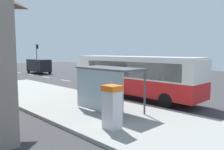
{
  "coord_description": "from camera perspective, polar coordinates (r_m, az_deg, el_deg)",
  "views": [
    {
      "loc": [
        -14.86,
        -9.87,
        3.58
      ],
      "look_at": [
        -1.0,
        4.46,
        1.5
      ],
      "focal_mm": 36.09,
      "sensor_mm": 36.0,
      "label": 1
    }
  ],
  "objects": [
    {
      "name": "ground_plane",
      "position": [
        28.34,
        -12.05,
        -1.47
      ],
      "size": [
        56.0,
        92.0,
        0.04
      ],
      "primitive_type": "cube",
      "color": "#38383A"
    },
    {
      "name": "ticket_machine",
      "position": [
        9.95,
        0.0,
        -8.05
      ],
      "size": [
        0.66,
        0.76,
        1.94
      ],
      "color": "silver",
      "rests_on": "sidewalk_platform"
    },
    {
      "name": "recycling_bin_red",
      "position": [
        16.72,
        -3.65,
        -4.13
      ],
      "size": [
        0.52,
        0.52,
        0.95
      ],
      "primitive_type": "cylinder",
      "color": "red",
      "rests_on": "sidewalk_platform"
    },
    {
      "name": "sedan_near",
      "position": [
        52.98,
        -25.12,
        2.38
      ],
      "size": [
        1.88,
        4.42,
        1.52
      ],
      "color": "black",
      "rests_on": "ground"
    },
    {
      "name": "bus_shelter",
      "position": [
        12.64,
        -1.76,
        -0.78
      ],
      "size": [
        1.8,
        4.0,
        2.5
      ],
      "color": "#4C4C51",
      "rests_on": "sidewalk_platform"
    },
    {
      "name": "lane_stripe_seg_6",
      "position": [
        37.26,
        -19.92,
        0.09
      ],
      "size": [
        0.16,
        2.2,
        0.01
      ],
      "primitive_type": "cube",
      "color": "silver",
      "rests_on": "ground"
    },
    {
      "name": "lane_stripe_seg_2",
      "position": [
        20.82,
        3.36,
        -3.94
      ],
      "size": [
        0.16,
        2.2,
        0.01
      ],
      "primitive_type": "cube",
      "color": "silver",
      "rests_on": "ground"
    },
    {
      "name": "bus",
      "position": [
        17.45,
        5.13,
        0.22
      ],
      "size": [
        2.65,
        11.04,
        3.21
      ],
      "color": "red",
      "rests_on": "ground"
    },
    {
      "name": "sidewalk_platform",
      "position": [
        14.99,
        -8.4,
        -7.57
      ],
      "size": [
        6.2,
        30.0,
        0.18
      ],
      "primitive_type": "cube",
      "color": "#999993",
      "rests_on": "ground"
    },
    {
      "name": "lane_stripe_seg_3",
      "position": [
        24.43,
        -5.31,
        -2.48
      ],
      "size": [
        0.16,
        2.2,
        0.01
      ],
      "primitive_type": "cube",
      "color": "silver",
      "rests_on": "ground"
    },
    {
      "name": "white_van",
      "position": [
        39.03,
        -18.08,
        2.38
      ],
      "size": [
        2.11,
        5.24,
        2.3
      ],
      "color": "black",
      "rests_on": "ground"
    },
    {
      "name": "traffic_light_near_side",
      "position": [
        46.97,
        -18.45,
        5.37
      ],
      "size": [
        0.49,
        0.28,
        5.04
      ],
      "color": "#2D2D2D",
      "rests_on": "ground"
    },
    {
      "name": "recycling_bin_blue",
      "position": [
        17.25,
        -5.16,
        -3.83
      ],
      "size": [
        0.52,
        0.52,
        0.95
      ],
      "primitive_type": "cylinder",
      "color": "blue",
      "rests_on": "sidewalk_platform"
    },
    {
      "name": "lane_stripe_seg_7",
      "position": [
        41.85,
        -22.73,
        0.59
      ],
      "size": [
        0.16,
        2.2,
        0.01
      ],
      "primitive_type": "cube",
      "color": "silver",
      "rests_on": "ground"
    },
    {
      "name": "lane_stripe_seg_5",
      "position": [
        32.78,
        -16.33,
        -0.54
      ],
      "size": [
        0.16,
        2.2,
        0.01
      ],
      "primitive_type": "cube",
      "color": "silver",
      "rests_on": "ground"
    },
    {
      "name": "lane_stripe_seg_1",
      "position": [
        17.88,
        15.3,
        -5.79
      ],
      "size": [
        0.16,
        2.2,
        0.01
      ],
      "primitive_type": "cube",
      "color": "silver",
      "rests_on": "ground"
    },
    {
      "name": "lane_stripe_seg_4",
      "position": [
        28.47,
        -11.63,
        -1.38
      ],
      "size": [
        0.16,
        2.2,
        0.01
      ],
      "primitive_type": "cube",
      "color": "silver",
      "rests_on": "ground"
    }
  ]
}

